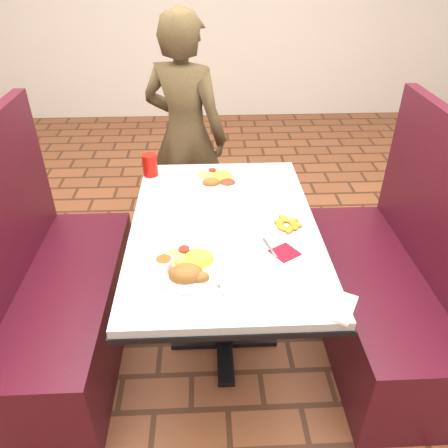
{
  "coord_description": "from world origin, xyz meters",
  "views": [
    {
      "loc": [
        -0.07,
        -1.58,
        1.79
      ],
      "look_at": [
        0.0,
        0.0,
        0.75
      ],
      "focal_mm": 35.0,
      "sensor_mm": 36.0,
      "label": 1
    }
  ],
  "objects": [
    {
      "name": "maroon_napkin",
      "position": [
        0.23,
        -0.22,
        0.75
      ],
      "size": [
        0.13,
        0.13,
        0.0
      ],
      "primitive_type": "cube",
      "rotation": [
        0.0,
        0.0,
        0.57
      ],
      "color": "maroon",
      "rests_on": "dining_table"
    },
    {
      "name": "booth_bench_right",
      "position": [
        0.8,
        0.0,
        0.33
      ],
      "size": [
        0.47,
        1.2,
        1.17
      ],
      "color": "#4C111E",
      "rests_on": "ground"
    },
    {
      "name": "fork_utensil",
      "position": [
        -0.05,
        -0.35,
        0.76
      ],
      "size": [
        0.05,
        0.14,
        0.0
      ],
      "primitive_type": "cube",
      "rotation": [
        0.0,
        0.0,
        -0.3
      ],
      "color": "silver",
      "rests_on": "dining_table"
    },
    {
      "name": "red_tumbler",
      "position": [
        -0.36,
        0.48,
        0.81
      ],
      "size": [
        0.08,
        0.08,
        0.11
      ],
      "primitive_type": "cylinder",
      "color": "red",
      "rests_on": "dining_table"
    },
    {
      "name": "dining_table",
      "position": [
        0.0,
        0.0,
        0.65
      ],
      "size": [
        0.81,
        1.21,
        0.75
      ],
      "color": "#B8BBBD",
      "rests_on": "ground"
    },
    {
      "name": "plantain_plate",
      "position": [
        0.27,
        -0.04,
        0.76
      ],
      "size": [
        0.19,
        0.19,
        0.03
      ],
      "rotation": [
        0.0,
        0.0,
        0.03
      ],
      "color": "white",
      "rests_on": "dining_table"
    },
    {
      "name": "paper_napkin",
      "position": [
        0.32,
        -0.5,
        0.76
      ],
      "size": [
        0.24,
        0.22,
        0.01
      ],
      "primitive_type": "cube",
      "rotation": [
        0.0,
        0.0,
        -0.52
      ],
      "color": "white",
      "rests_on": "dining_table"
    },
    {
      "name": "far_dinner_plate",
      "position": [
        -0.02,
        0.39,
        0.77
      ],
      "size": [
        0.26,
        0.26,
        0.07
      ],
      "rotation": [
        0.0,
        0.0,
        -0.36
      ],
      "color": "white",
      "rests_on": "dining_table"
    },
    {
      "name": "spoon_utensil",
      "position": [
        0.17,
        -0.19,
        0.76
      ],
      "size": [
        0.04,
        0.13,
        0.0
      ],
      "primitive_type": "cube",
      "rotation": [
        0.0,
        0.0,
        0.27
      ],
      "color": "silver",
      "rests_on": "dining_table"
    },
    {
      "name": "near_dinner_plate",
      "position": [
        -0.15,
        -0.31,
        0.78
      ],
      "size": [
        0.29,
        0.29,
        0.09
      ],
      "rotation": [
        0.0,
        0.0,
        0.07
      ],
      "color": "white",
      "rests_on": "dining_table"
    },
    {
      "name": "booth_bench_left",
      "position": [
        -0.8,
        0.0,
        0.33
      ],
      "size": [
        0.47,
        1.2,
        1.17
      ],
      "color": "#4C111E",
      "rests_on": "ground"
    },
    {
      "name": "lettuce_shreds",
      "position": [
        0.04,
        0.06,
        0.75
      ],
      "size": [
        0.28,
        0.32,
        0.0
      ],
      "primitive_type": null,
      "color": "#77B046",
      "rests_on": "dining_table"
    },
    {
      "name": "diner_person",
      "position": [
        -0.19,
        1.02,
        0.74
      ],
      "size": [
        0.64,
        0.55,
        1.49
      ],
      "primitive_type": "imported",
      "rotation": [
        0.0,
        0.0,
        2.71
      ],
      "color": "brown",
      "rests_on": "ground"
    },
    {
      "name": "knife_utensil",
      "position": [
        -0.04,
        -0.36,
        0.76
      ],
      "size": [
        0.04,
        0.19,
        0.0
      ],
      "primitive_type": "cube",
      "rotation": [
        0.0,
        0.0,
        0.14
      ],
      "color": "silver",
      "rests_on": "dining_table"
    }
  ]
}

